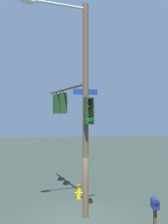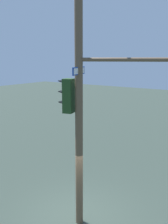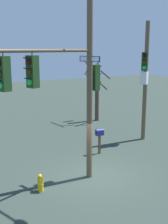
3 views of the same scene
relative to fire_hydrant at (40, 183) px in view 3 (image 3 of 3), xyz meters
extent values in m
plane|color=#2B362F|center=(-0.06, -2.70, -0.34)|extent=(80.00, 80.00, 0.00)
cylinder|color=brown|center=(0.15, -2.42, 4.15)|extent=(0.25, 0.25, 8.98)
cylinder|color=brown|center=(-0.70, 0.15, 5.26)|extent=(1.81, 5.18, 0.12)
cube|color=#1E3D19|center=(-0.81, 0.47, 4.56)|extent=(0.45, 0.41, 1.10)
cylinder|color=#2F0403|center=(-0.87, 0.62, 4.90)|extent=(0.22, 0.11, 0.22)
cube|color=black|center=(-0.89, 0.69, 5.02)|extent=(0.25, 0.23, 0.06)
cylinder|color=#352504|center=(-0.87, 0.62, 4.56)|extent=(0.22, 0.11, 0.22)
cube|color=black|center=(-0.89, 0.69, 4.68)|extent=(0.25, 0.23, 0.06)
cylinder|color=#19D147|center=(-0.87, 0.62, 4.22)|extent=(0.22, 0.11, 0.22)
cube|color=black|center=(-0.89, 0.69, 4.34)|extent=(0.25, 0.23, 0.06)
cylinder|color=brown|center=(-0.81, 0.47, 5.19)|extent=(0.04, 0.04, 0.15)
cube|color=#1E3D19|center=(-1.17, 1.55, 4.56)|extent=(0.44, 0.41, 1.10)
cylinder|color=#19D147|center=(-1.22, 1.71, 4.22)|extent=(0.22, 0.10, 0.22)
cylinder|color=brown|center=(-1.17, 1.55, 5.19)|extent=(0.04, 0.04, 0.15)
cube|color=#1E3D19|center=(0.26, -2.75, 4.12)|extent=(0.42, 0.38, 1.10)
cylinder|color=#2F0403|center=(0.30, -2.91, 4.46)|extent=(0.22, 0.08, 0.22)
cube|color=black|center=(0.32, -2.98, 4.58)|extent=(0.24, 0.21, 0.06)
cylinder|color=#352504|center=(0.30, -2.91, 4.12)|extent=(0.22, 0.08, 0.22)
cube|color=black|center=(0.32, -2.98, 4.24)|extent=(0.24, 0.21, 0.06)
cylinder|color=#19D147|center=(0.30, -2.91, 3.78)|extent=(0.22, 0.08, 0.22)
cube|color=black|center=(0.32, -2.98, 3.90)|extent=(0.24, 0.21, 0.06)
cube|color=navy|center=(0.15, -2.42, 4.92)|extent=(1.06, 0.36, 0.24)
cube|color=white|center=(0.14, -2.41, 4.92)|extent=(0.96, 0.31, 0.18)
cylinder|color=brown|center=(3.20, -8.38, 3.31)|extent=(0.26, 0.26, 7.31)
cube|color=white|center=(2.99, -8.07, 3.61)|extent=(0.61, 0.64, 0.74)
cube|color=#1E3D19|center=(3.00, -8.09, 4.59)|extent=(0.47, 0.46, 1.10)
cylinder|color=#2F0403|center=(2.90, -7.96, 4.93)|extent=(0.19, 0.16, 0.22)
cube|color=black|center=(2.85, -7.91, 5.05)|extent=(0.26, 0.26, 0.06)
cylinder|color=#352504|center=(2.90, -7.96, 4.59)|extent=(0.19, 0.16, 0.22)
cube|color=black|center=(2.85, -7.91, 4.71)|extent=(0.26, 0.26, 0.06)
cylinder|color=#19D147|center=(2.90, -7.96, 4.25)|extent=(0.19, 0.16, 0.22)
cube|color=black|center=(2.85, -7.91, 4.37)|extent=(0.26, 0.26, 0.06)
cylinder|color=yellow|center=(0.00, 0.00, -0.07)|extent=(0.24, 0.24, 0.55)
sphere|color=yellow|center=(0.00, 0.00, 0.29)|extent=(0.20, 0.20, 0.20)
cylinder|color=yellow|center=(-0.14, 0.00, -0.04)|extent=(0.10, 0.09, 0.09)
cylinder|color=yellow|center=(0.14, 0.00, -0.04)|extent=(0.10, 0.09, 0.09)
cube|color=#4C3823|center=(2.41, -4.49, 0.18)|extent=(0.10, 0.10, 1.05)
cube|color=navy|center=(2.41, -4.49, 0.83)|extent=(0.29, 0.47, 0.24)
cylinder|color=navy|center=(2.41, -4.49, 0.95)|extent=(0.29, 0.47, 0.24)
cylinder|color=#44382C|center=(8.92, -8.58, 1.92)|extent=(0.33, 0.33, 4.52)
cylinder|color=#44382C|center=(9.08, -7.68, 4.30)|extent=(1.89, 0.45, 1.09)
cylinder|color=#44382C|center=(9.62, -8.57, 3.85)|extent=(0.14, 1.48, 1.04)
cylinder|color=#44382C|center=(8.26, -8.11, 3.01)|extent=(1.08, 1.44, 1.50)
cylinder|color=#44382C|center=(8.27, -8.93, 3.36)|extent=(0.82, 1.40, 0.76)
cylinder|color=#44382C|center=(9.52, -8.56, 3.59)|extent=(0.17, 1.27, 0.75)
camera|label=1|loc=(-0.77, -13.46, 3.98)|focal=42.19mm
camera|label=2|loc=(6.55, 2.30, 5.30)|focal=40.71mm
camera|label=3|loc=(-10.30, 4.08, 5.32)|focal=46.73mm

